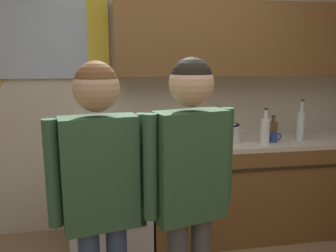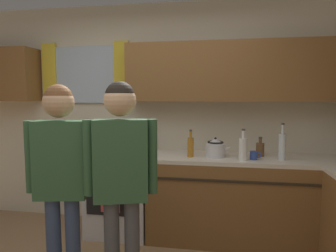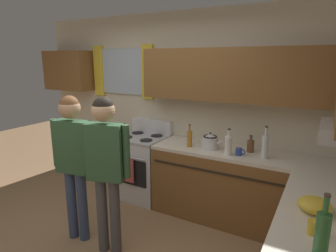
% 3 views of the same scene
% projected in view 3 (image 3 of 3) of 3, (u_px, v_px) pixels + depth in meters
% --- Properties ---
extents(back_wall_unit, '(4.60, 0.42, 2.60)m').
position_uv_depth(back_wall_unit, '(178.00, 95.00, 3.96)').
color(back_wall_unit, beige).
rests_on(back_wall_unit, ground).
extents(kitchen_counter_run, '(2.28, 2.16, 0.90)m').
position_uv_depth(kitchen_counter_run, '(266.00, 212.00, 2.91)').
color(kitchen_counter_run, brown).
rests_on(kitchen_counter_run, ground).
extents(stove_oven, '(0.67, 0.67, 1.10)m').
position_uv_depth(stove_oven, '(142.00, 165.00, 4.16)').
color(stove_oven, silver).
rests_on(stove_oven, ground).
extents(bottle_wine_green, '(0.08, 0.08, 0.39)m').
position_uv_depth(bottle_wine_green, '(322.00, 236.00, 1.52)').
color(bottle_wine_green, '#2D6633').
rests_on(bottle_wine_green, kitchen_counter_run).
extents(bottle_tall_clear, '(0.07, 0.07, 0.37)m').
position_uv_depth(bottle_tall_clear, '(265.00, 146.00, 3.14)').
color(bottle_tall_clear, silver).
rests_on(bottle_tall_clear, kitchen_counter_run).
extents(bottle_milk_white, '(0.08, 0.08, 0.31)m').
position_uv_depth(bottle_milk_white, '(228.00, 145.00, 3.25)').
color(bottle_milk_white, white).
rests_on(bottle_milk_white, kitchen_counter_run).
extents(bottle_squat_brown, '(0.08, 0.08, 0.21)m').
position_uv_depth(bottle_squat_brown, '(250.00, 146.00, 3.37)').
color(bottle_squat_brown, brown).
rests_on(bottle_squat_brown, kitchen_counter_run).
extents(bottle_oil_amber, '(0.06, 0.06, 0.29)m').
position_uv_depth(bottle_oil_amber, '(189.00, 138.00, 3.57)').
color(bottle_oil_amber, '#B27223').
rests_on(bottle_oil_amber, kitchen_counter_run).
extents(mug_mustard_yellow, '(0.12, 0.08, 0.09)m').
position_uv_depth(mug_mustard_yellow, '(315.00, 228.00, 1.78)').
color(mug_mustard_yellow, gold).
rests_on(mug_mustard_yellow, kitchen_counter_run).
extents(mug_cobalt_blue, '(0.11, 0.07, 0.08)m').
position_uv_depth(mug_cobalt_blue, '(239.00, 152.00, 3.26)').
color(mug_cobalt_blue, '#2D479E').
rests_on(mug_cobalt_blue, kitchen_counter_run).
extents(stovetop_kettle, '(0.27, 0.20, 0.21)m').
position_uv_depth(stovetop_kettle, '(210.00, 141.00, 3.49)').
color(stovetop_kettle, silver).
rests_on(stovetop_kettle, kitchen_counter_run).
extents(mixing_bowl, '(0.23, 0.23, 0.10)m').
position_uv_depth(mixing_bowl, '(315.00, 205.00, 2.05)').
color(mixing_bowl, gold).
rests_on(mixing_bowl, kitchen_counter_run).
extents(adult_left, '(0.49, 0.22, 1.61)m').
position_uv_depth(adult_left, '(73.00, 152.00, 3.02)').
color(adult_left, '#38476B').
rests_on(adult_left, ground).
extents(adult_in_plaid, '(0.49, 0.25, 1.63)m').
position_uv_depth(adult_in_plaid, '(106.00, 158.00, 2.80)').
color(adult_in_plaid, '#4C4C51').
rests_on(adult_in_plaid, ground).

